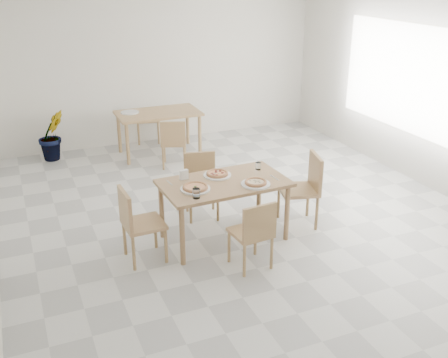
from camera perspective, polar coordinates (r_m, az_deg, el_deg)
name	(u,v)px	position (r m, az deg, el deg)	size (l,w,h in m)	color
room	(414,80)	(8.41, 19.95, 10.08)	(7.28, 7.00, 7.00)	silver
main_table	(224,188)	(6.16, 0.00, -1.00)	(1.51, 0.89, 0.75)	#A78656
chair_south	(254,231)	(5.63, 3.31, -5.63)	(0.43, 0.43, 0.81)	tan
chair_north	(201,180)	(6.86, -2.52, -0.12)	(0.49, 0.49, 0.84)	tan
chair_west	(136,220)	(5.84, -9.53, -4.44)	(0.45, 0.45, 0.87)	tan
chair_east	(305,185)	(6.65, 8.84, -0.61)	(0.56, 0.56, 0.93)	tan
plate_margherita	(195,189)	(5.91, -3.14, -1.09)	(0.34, 0.34, 0.02)	white
plate_mushroom	(256,184)	(6.04, 3.46, -0.55)	(0.34, 0.34, 0.02)	white
plate_pepperoni	(217,175)	(6.28, -0.74, 0.42)	(0.34, 0.34, 0.02)	white
pizza_margherita	(195,187)	(5.90, -3.15, -0.89)	(0.32, 0.32, 0.03)	#E4A36B
pizza_mushroom	(256,182)	(6.03, 3.47, -0.35)	(0.26, 0.26, 0.03)	#E4A36B
pizza_pepperoni	(217,173)	(6.27, -0.74, 0.62)	(0.28, 0.28, 0.03)	#E4A36B
tumbler_a	(196,193)	(5.69, -3.03, -1.57)	(0.08, 0.08, 0.11)	white
tumbler_b	(258,166)	(6.48, 3.75, 1.43)	(0.07, 0.07, 0.09)	white
napkin_holder	(184,175)	(6.16, -4.38, 0.40)	(0.12, 0.07, 0.13)	silver
fork_a	(170,183)	(6.11, -5.94, -0.44)	(0.01, 0.17, 0.01)	silver
fork_b	(274,178)	(6.25, 5.51, 0.14)	(0.02, 0.20, 0.01)	silver
second_table	(158,117)	(9.12, -7.16, 6.69)	(1.41, 0.82, 0.75)	tan
chair_back_s	(173,140)	(8.49, -5.52, 4.22)	(0.51, 0.51, 0.81)	tan
chair_back_n	(147,115)	(9.91, -8.35, 6.96)	(0.51, 0.51, 0.86)	tan
plate_empty	(130,112)	(9.11, -10.21, 7.15)	(0.31, 0.31, 0.02)	white
potted_plant	(52,135)	(9.30, -18.21, 4.55)	(0.47, 0.38, 0.85)	#396B20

